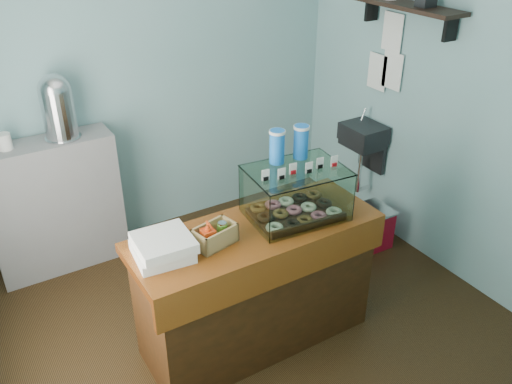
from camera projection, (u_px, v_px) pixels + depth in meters
ground at (238, 316)px, 3.97m from camera, size 3.50×3.50×0.00m
room_shell at (237, 91)px, 3.16m from camera, size 3.54×3.04×2.82m
counter at (256, 285)px, 3.56m from camera, size 1.60×0.60×0.90m
back_shelf at (55, 206)px, 4.28m from camera, size 1.00×0.32×1.10m
display_case at (294, 190)px, 3.43m from camera, size 0.64×0.50×0.55m
condiment_crate at (214, 235)px, 3.17m from camera, size 0.28×0.20×0.18m
pastry_boxes at (163, 247)px, 3.07m from camera, size 0.34×0.35×0.12m
coffee_urn at (57, 105)px, 3.95m from camera, size 0.27×0.27×0.49m
red_cooler at (366, 228)px, 4.67m from camera, size 0.41×0.32×0.36m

